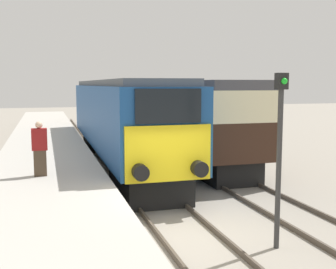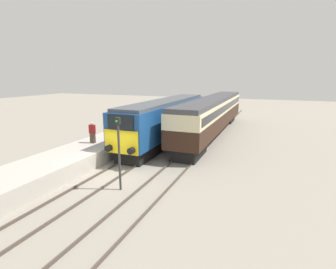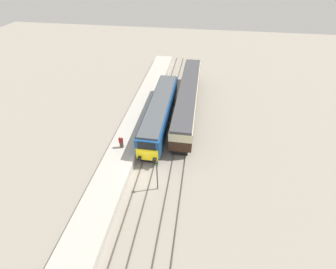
% 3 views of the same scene
% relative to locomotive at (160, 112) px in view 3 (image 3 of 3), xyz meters
% --- Properties ---
extents(ground_plane, '(120.00, 120.00, 0.00)m').
position_rel_locomotive_xyz_m(ground_plane, '(0.00, -9.54, -2.20)').
color(ground_plane, gray).
extents(platform_left, '(3.50, 50.00, 1.04)m').
position_rel_locomotive_xyz_m(platform_left, '(-3.30, -1.54, -1.68)').
color(platform_left, '#B7B2A8').
rests_on(platform_left, ground_plane).
extents(rails_near_track, '(1.51, 60.00, 0.14)m').
position_rel_locomotive_xyz_m(rails_near_track, '(0.00, -4.54, -2.13)').
color(rails_near_track, '#4C4238').
rests_on(rails_near_track, ground_plane).
extents(rails_far_track, '(1.50, 60.00, 0.14)m').
position_rel_locomotive_xyz_m(rails_far_track, '(3.40, -4.54, -2.13)').
color(rails_far_track, '#4C4238').
rests_on(rails_far_track, ground_plane).
extents(locomotive, '(2.70, 16.41, 3.88)m').
position_rel_locomotive_xyz_m(locomotive, '(0.00, 0.00, 0.00)').
color(locomotive, black).
rests_on(locomotive, ground_plane).
extents(passenger_carriage, '(2.75, 21.08, 3.86)m').
position_rel_locomotive_xyz_m(passenger_carriage, '(3.40, 4.45, 0.17)').
color(passenger_carriage, black).
rests_on(passenger_carriage, ground_plane).
extents(person_on_platform, '(0.44, 0.26, 1.60)m').
position_rel_locomotive_xyz_m(person_on_platform, '(-3.45, -6.45, -0.36)').
color(person_on_platform, '#473828').
rests_on(person_on_platform, platform_left).
extents(signal_post, '(0.24, 0.28, 3.96)m').
position_rel_locomotive_xyz_m(signal_post, '(1.70, -10.95, 0.15)').
color(signal_post, '#333333').
rests_on(signal_post, ground_plane).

